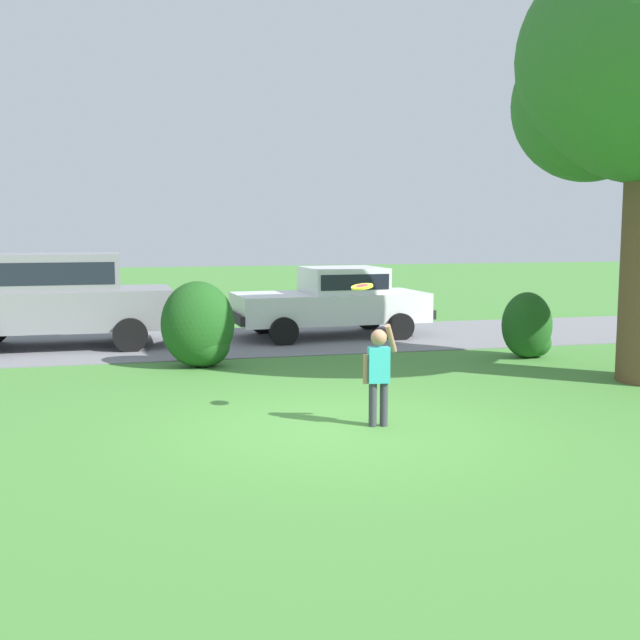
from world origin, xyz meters
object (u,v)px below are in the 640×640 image
parked_sedan (334,299)px  parked_suv (57,295)px  child_thrower (379,369)px  frisbee (362,287)px

parked_sedan → parked_suv: parked_suv is taller
child_thrower → frisbee: 1.07m
parked_suv → frisbee: (4.25, -7.17, 0.63)m
parked_sedan → frisbee: 7.58m
parked_sedan → child_thrower: bearing=-100.9°
parked_sedan → child_thrower: parked_sedan is taller
parked_suv → frisbee: size_ratio=16.62×
parked_sedan → frisbee: bearing=-102.2°
parked_suv → frisbee: parked_suv is taller
parked_suv → child_thrower: parked_suv is taller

